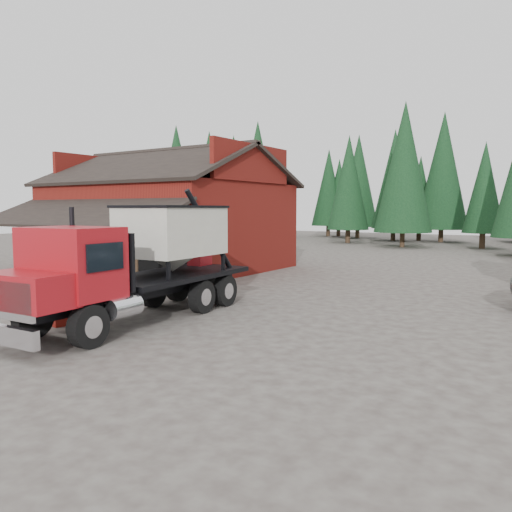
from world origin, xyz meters
The scene contains 7 objects.
ground centered at (0.00, 0.00, 0.00)m, with size 120.00×120.00×0.00m, color #423834.
red_barn centered at (-11.00, 9.90, 2.69)m, with size 12.80×13.63×7.18m.
conifer_backdrop centered at (0.00, 42.00, 0.00)m, with size 76.00×16.00×16.00m, color black, non-canonical shape.
near_pine_a centered at (-22.00, 28.00, 6.39)m, with size 4.40×4.40×11.40m.
near_pine_d centered at (-4.00, 34.00, 7.39)m, with size 5.28×5.28×13.40m.
feed_truck centered at (-1.95, -1.18, 1.99)m, with size 3.23×9.59×4.27m.
equip_box centered at (-3.55, -2.75, 0.30)m, with size 0.70×1.10×0.60m, color maroon.
Camera 1 is at (9.71, -12.43, 3.57)m, focal length 35.00 mm.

